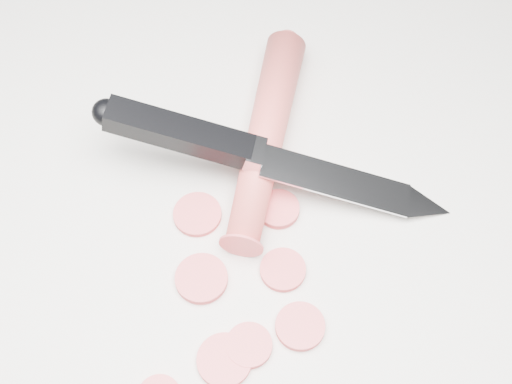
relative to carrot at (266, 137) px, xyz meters
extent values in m
plane|color=silver|center=(-0.06, -0.07, -0.02)|extent=(2.40, 2.40, 0.00)
cylinder|color=#DB433F|center=(0.00, 0.00, 0.00)|extent=(0.11, 0.20, 0.03)
cylinder|color=#E24A50|center=(-0.08, -0.11, -0.01)|extent=(0.04, 0.04, 0.01)
cylinder|color=#E24A50|center=(0.00, -0.06, -0.01)|extent=(0.03, 0.03, 0.01)
cylinder|color=#E24A50|center=(-0.01, -0.16, -0.01)|extent=(0.04, 0.04, 0.01)
cylinder|color=#E24A50|center=(-0.01, -0.11, -0.01)|extent=(0.04, 0.04, 0.01)
cylinder|color=#E24A50|center=(-0.07, -0.05, -0.01)|extent=(0.04, 0.04, 0.01)
cylinder|color=#E24A50|center=(-0.05, -0.17, -0.01)|extent=(0.03, 0.03, 0.01)
cylinder|color=#E24A50|center=(-0.07, -0.17, -0.01)|extent=(0.04, 0.04, 0.01)
camera|label=1|loc=(-0.08, -0.32, 0.49)|focal=50.00mm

